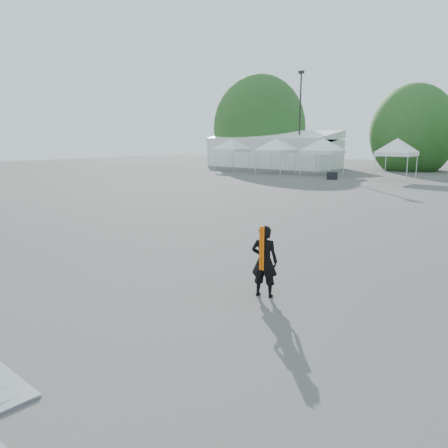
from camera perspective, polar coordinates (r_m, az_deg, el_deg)
The scene contains 11 objects.
ground at distance 10.87m, azimuth 4.19°, elevation -6.56°, with size 120.00×120.00×0.00m, color #474442.
marquee at distance 51.71m, azimuth 6.38°, elevation 9.57°, with size 15.00×6.25×4.23m.
light_pole_west at distance 48.84m, azimuth 9.90°, elevation 13.85°, with size 0.60×0.25×10.30m.
tree_far_w at distance 56.41m, azimuth 4.62°, elevation 12.33°, with size 4.80×4.80×7.30m.
tree_mid_w at distance 50.48m, azimuth 23.42°, elevation 10.93°, with size 4.16×4.16×6.33m.
tent_a at distance 45.80m, azimuth 1.02°, elevation 10.81°, with size 3.96×3.96×3.88m.
tent_b at distance 42.86m, azimuth 6.83°, elevation 10.71°, with size 4.26×4.26×3.88m.
tent_c at distance 41.26m, azimuth 12.82°, elevation 10.51°, with size 4.35×4.35×3.88m.
tent_d at distance 37.67m, azimuth 21.73°, elevation 9.97°, with size 3.79×3.79×3.88m.
man at distance 9.21m, azimuth 5.29°, elevation -4.83°, with size 0.65×0.53×1.54m.
crate_west at distance 36.98m, azimuth 13.94°, elevation 6.14°, with size 0.77×0.60×0.60m, color black.
Camera 1 is at (5.87, -8.53, 3.29)m, focal length 35.00 mm.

